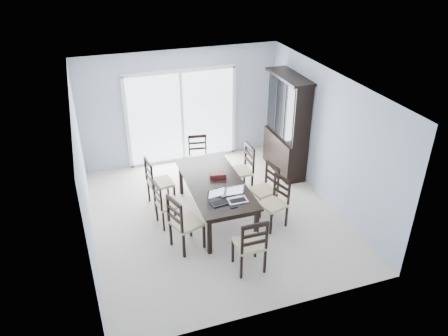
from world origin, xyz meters
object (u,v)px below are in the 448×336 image
(china_hutch, at_px, (287,126))
(chair_right_near, at_px, (277,196))
(chair_right_far, at_px, (244,164))
(hot_tub, at_px, (141,131))
(chair_left_mid, at_px, (163,199))
(laptop_dark, at_px, (220,200))
(dining_table, at_px, (215,186))
(chair_left_far, at_px, (155,178))
(chair_left_near, at_px, (181,218))
(laptop_silver, at_px, (238,198))
(game_box, at_px, (218,175))
(cell_phone, at_px, (234,207))
(chair_end_far, at_px, (198,152))
(chair_end_near, at_px, (252,240))
(chair_right_mid, at_px, (267,183))

(china_hutch, relative_size, chair_right_near, 1.98)
(chair_right_far, xyz_separation_m, hot_tub, (-1.66, 2.70, -0.16))
(chair_right_near, relative_size, hot_tub, 0.56)
(chair_left_mid, distance_m, laptop_dark, 1.13)
(dining_table, height_order, chair_left_far, chair_left_far)
(chair_left_near, bearing_deg, chair_left_mid, 171.05)
(dining_table, xyz_separation_m, laptop_silver, (0.17, -0.71, 0.13))
(laptop_dark, distance_m, hot_tub, 4.13)
(chair_left_near, xyz_separation_m, laptop_dark, (0.70, 0.07, 0.17))
(chair_left_mid, height_order, laptop_dark, chair_left_mid)
(chair_left_far, bearing_deg, game_box, 54.81)
(chair_right_far, height_order, cell_phone, chair_right_far)
(chair_end_far, distance_m, hot_tub, 1.99)
(china_hutch, xyz_separation_m, laptop_dark, (-2.15, -1.92, -0.27))
(chair_left_far, height_order, chair_end_far, chair_left_far)
(chair_right_far, height_order, chair_end_far, chair_right_far)
(chair_end_near, bearing_deg, game_box, 88.93)
(chair_right_near, xyz_separation_m, laptop_silver, (-0.81, -0.14, 0.22))
(chair_right_far, relative_size, game_box, 3.89)
(chair_left_mid, xyz_separation_m, chair_left_far, (-0.01, 0.70, 0.07))
(dining_table, relative_size, chair_left_mid, 2.12)
(chair_end_far, height_order, hot_tub, chair_end_far)
(dining_table, xyz_separation_m, chair_left_mid, (-0.97, 0.04, -0.12))
(chair_left_near, height_order, chair_left_far, chair_left_near)
(chair_left_far, height_order, hot_tub, chair_left_far)
(chair_right_near, xyz_separation_m, game_box, (-0.88, 0.74, 0.20))
(dining_table, relative_size, chair_right_mid, 1.99)
(chair_left_mid, relative_size, cell_phone, 8.36)
(dining_table, height_order, chair_end_far, chair_end_far)
(china_hutch, height_order, chair_left_mid, china_hutch)
(cell_phone, bearing_deg, chair_right_near, 10.04)
(chair_left_near, relative_size, chair_left_mid, 1.16)
(cell_phone, bearing_deg, dining_table, 84.86)
(chair_left_far, bearing_deg, dining_table, 45.52)
(laptop_dark, xyz_separation_m, laptop_silver, (0.30, -0.04, 0.00))
(chair_left_near, xyz_separation_m, chair_end_far, (0.95, 2.38, -0.07))
(chair_end_near, distance_m, laptop_silver, 0.95)
(dining_table, distance_m, china_hutch, 2.41)
(game_box, bearing_deg, chair_left_mid, -173.05)
(chair_right_mid, distance_m, game_box, 0.96)
(chair_right_near, bearing_deg, chair_end_far, 3.85)
(chair_end_near, bearing_deg, dining_table, 92.50)
(china_hutch, height_order, cell_phone, china_hutch)
(dining_table, height_order, china_hutch, china_hutch)
(chair_left_far, xyz_separation_m, laptop_silver, (1.15, -1.45, 0.19))
(hot_tub, bearing_deg, chair_end_far, -61.04)
(chair_end_far, distance_m, laptop_silver, 2.36)
(laptop_dark, distance_m, game_box, 0.87)
(chair_left_far, distance_m, chair_right_far, 1.80)
(chair_end_far, relative_size, laptop_dark, 3.00)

